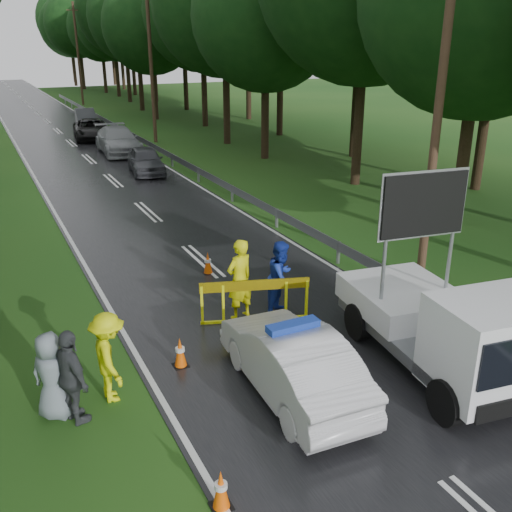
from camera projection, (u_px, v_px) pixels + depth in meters
ground at (300, 349)px, 12.70m from camera, size 160.00×160.00×0.00m
road at (71, 143)px, 37.84m from camera, size 7.00×140.00×0.02m
guardrail at (127, 132)px, 38.90m from camera, size 0.12×60.06×0.70m
utility_pole_near at (440, 97)px, 14.72m from camera, size 1.40×0.24×10.00m
utility_pole_mid at (151, 63)px, 36.51m from camera, size 1.40×0.24×10.00m
utility_pole_far at (78, 54)px, 58.31m from camera, size 1.40×0.24×10.00m
police_sedan at (292, 362)px, 10.90m from camera, size 1.65×4.24×1.51m
work_truck at (449, 327)px, 11.41m from camera, size 2.79×5.17×3.94m
barrier at (255, 291)px, 13.65m from camera, size 2.54×0.88×1.10m
officer at (240, 280)px, 13.78m from camera, size 0.85×0.68×2.05m
civilian at (282, 277)px, 14.12m from camera, size 1.16×1.13×1.88m
bystander_left at (109, 357)px, 10.66m from camera, size 0.69×1.17×1.79m
bystander_mid at (72, 378)px, 9.99m from camera, size 0.74×1.15×1.82m
bystander_right at (52, 376)px, 10.15m from camera, size 0.98×0.94×1.69m
queue_car_first at (146, 160)px, 29.14m from camera, size 2.13×4.14×1.35m
queue_car_second at (118, 140)px, 34.27m from camera, size 2.40×5.41×1.54m
queue_car_third at (91, 129)px, 39.15m from camera, size 2.81×5.12×1.36m
queue_car_fourth at (86, 117)px, 45.18m from camera, size 1.82×4.20×1.34m
cone_near_left at (221, 490)px, 8.29m from camera, size 0.32×0.32×0.67m
cone_center at (260, 344)px, 12.15m from camera, size 0.37×0.37×0.78m
cone_far at (208, 263)px, 16.69m from camera, size 0.32×0.32×0.67m
cone_left_mid at (180, 353)px, 11.92m from camera, size 0.32×0.32×0.68m
cone_right at (352, 289)px, 14.82m from camera, size 0.39×0.39×0.82m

